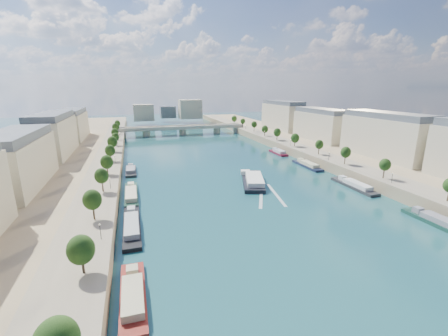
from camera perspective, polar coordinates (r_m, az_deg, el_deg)
ground at (r=154.60m, az=-0.21°, el=-0.40°), size 700.00×700.00×0.00m
quay_left at (r=150.65m, az=-27.45°, el=-1.58°), size 44.00×520.00×5.00m
quay_right at (r=187.28m, az=21.40°, el=2.08°), size 44.00×520.00×5.00m
pave_left at (r=147.85m, az=-21.87°, el=-0.22°), size 14.00×520.00×0.10m
pave_right at (r=177.93m, az=17.67°, el=2.62°), size 14.00×520.00×0.10m
trees_left at (r=148.38m, az=-21.25°, el=2.06°), size 4.80×268.80×8.26m
trees_right at (r=183.98m, az=15.54°, el=4.90°), size 4.80×268.80×8.26m
lamps_left at (r=137.14m, az=-20.42°, el=-0.03°), size 0.36×200.36×4.28m
lamps_right at (r=178.99m, az=15.65°, el=3.74°), size 0.36×200.36×4.28m
buildings_left at (r=162.16m, az=-31.85°, el=4.00°), size 16.00×226.00×23.20m
buildings_right at (r=202.26m, az=22.62°, el=6.89°), size 16.00×226.00×23.20m
skyline at (r=366.06m, az=-9.87°, el=10.71°), size 79.00×42.00×22.00m
bridge at (r=274.40m, az=-7.89°, el=7.38°), size 112.00×12.00×8.15m
tour_barge at (r=134.41m, az=5.50°, el=-2.36°), size 17.23×30.98×4.04m
wake at (r=120.49m, az=8.49°, el=-5.12°), size 15.44×25.76×0.04m
moored_barges_left at (r=95.20m, az=-17.15°, el=-10.80°), size 5.00×151.75×3.60m
moored_barges_right at (r=136.55m, az=24.55°, el=-3.56°), size 5.00×160.64×3.60m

